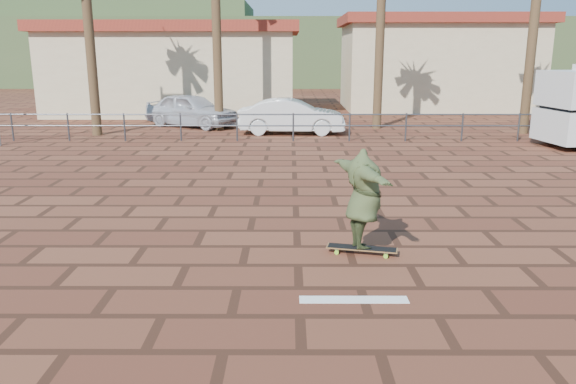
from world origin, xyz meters
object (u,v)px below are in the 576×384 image
object	(u,v)px
skateboarder	(363,199)
car_silver	(191,110)
longboard	(362,249)
car_white	(292,116)

from	to	relation	value
skateboarder	car_silver	distance (m)	16.39
car_silver	longboard	bearing A→B (deg)	-131.58
longboard	car_white	world-z (taller)	car_white
longboard	skateboarder	size ratio (longest dim) A/B	0.58
car_white	skateboarder	bearing A→B (deg)	-173.06
longboard	car_silver	size ratio (longest dim) A/B	0.27
longboard	skateboarder	xyz separation A→B (m)	(-0.00, -0.00, 0.81)
skateboarder	car_white	distance (m)	13.45
car_silver	skateboarder	bearing A→B (deg)	-131.58
skateboarder	car_white	size ratio (longest dim) A/B	0.47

